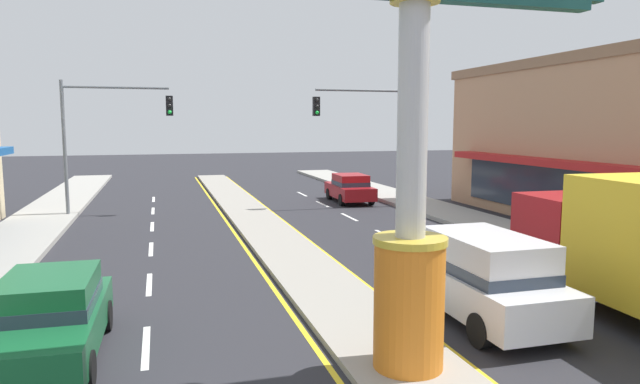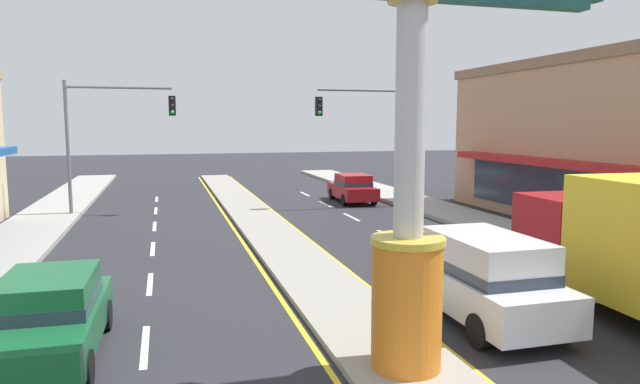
# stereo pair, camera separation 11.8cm
# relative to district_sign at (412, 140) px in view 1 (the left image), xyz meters

# --- Properties ---
(median_strip) EXTENTS (2.08, 52.00, 0.14)m
(median_strip) POSITION_rel_district_sign_xyz_m (-0.00, 11.28, -3.94)
(median_strip) COLOR gray
(median_strip) RESTS_ON ground
(sidewalk_right) EXTENTS (2.79, 60.00, 0.18)m
(sidewalk_right) POSITION_rel_district_sign_xyz_m (9.04, 9.28, -3.92)
(sidewalk_right) COLOR #9E9B93
(sidewalk_right) RESTS_ON ground
(lane_markings) EXTENTS (8.82, 52.00, 0.01)m
(lane_markings) POSITION_rel_district_sign_xyz_m (-0.00, 9.93, -4.00)
(lane_markings) COLOR silver
(lane_markings) RESTS_ON ground
(district_sign) EXTENTS (7.05, 1.25, 7.57)m
(district_sign) POSITION_rel_district_sign_xyz_m (0.00, 0.00, 0.00)
(district_sign) COLOR orange
(district_sign) RESTS_ON median_strip
(traffic_light_left_side) EXTENTS (4.86, 0.46, 6.20)m
(traffic_light_left_side) POSITION_rel_district_sign_xyz_m (-6.28, 19.05, 0.24)
(traffic_light_left_side) COLOR slate
(traffic_light_left_side) RESTS_ON ground
(traffic_light_right_side) EXTENTS (4.86, 0.46, 6.20)m
(traffic_light_right_side) POSITION_rel_district_sign_xyz_m (6.28, 18.10, 0.24)
(traffic_light_right_side) COLOR slate
(traffic_light_right_side) RESTS_ON ground
(sedan_near_right_lane) EXTENTS (1.91, 4.34, 1.53)m
(sedan_near_right_lane) POSITION_rel_district_sign_xyz_m (-5.99, 2.37, -3.22)
(sedan_near_right_lane) COLOR #14562D
(sedan_near_right_lane) RESTS_ON ground
(sedan_far_right_lane) EXTENTS (1.99, 4.38, 1.53)m
(sedan_far_right_lane) POSITION_rel_district_sign_xyz_m (5.99, 20.38, -3.22)
(sedan_far_right_lane) COLOR maroon
(sedan_far_right_lane) RESTS_ON ground
(suv_mid_left_lane) EXTENTS (1.97, 4.60, 1.90)m
(suv_mid_left_lane) POSITION_rel_district_sign_xyz_m (2.69, 2.02, -3.02)
(suv_mid_left_lane) COLOR silver
(suv_mid_left_lane) RESTS_ON ground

